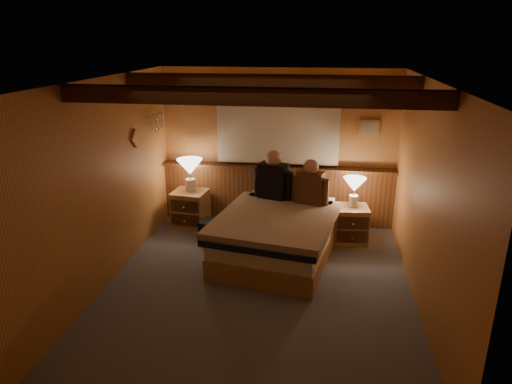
% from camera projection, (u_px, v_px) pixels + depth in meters
% --- Properties ---
extents(floor, '(4.20, 4.20, 0.00)m').
position_uv_depth(floor, '(258.00, 286.00, 5.45)').
color(floor, '#525761').
rests_on(floor, ground).
extents(ceiling, '(4.20, 4.20, 0.00)m').
position_uv_depth(ceiling, '(258.00, 80.00, 4.67)').
color(ceiling, '#E4AB55').
rests_on(ceiling, wall_back).
extents(wall_back, '(3.60, 0.00, 3.60)m').
position_uv_depth(wall_back, '(278.00, 148.00, 7.02)').
color(wall_back, '#CD8849').
rests_on(wall_back, floor).
extents(wall_left, '(0.00, 4.20, 4.20)m').
position_uv_depth(wall_left, '(106.00, 184.00, 5.31)').
color(wall_left, '#CD8849').
rests_on(wall_left, floor).
extents(wall_right, '(0.00, 4.20, 4.20)m').
position_uv_depth(wall_right, '(427.00, 199.00, 4.81)').
color(wall_right, '#CD8849').
rests_on(wall_right, floor).
extents(wall_front, '(3.60, 0.00, 3.60)m').
position_uv_depth(wall_front, '(214.00, 289.00, 3.09)').
color(wall_front, '#CD8849').
rests_on(wall_front, floor).
extents(wainscot, '(3.60, 0.23, 0.94)m').
position_uv_depth(wainscot, '(277.00, 193.00, 7.20)').
color(wainscot, brown).
rests_on(wainscot, wall_back).
extents(curtain_window, '(2.18, 0.09, 1.11)m').
position_uv_depth(curtain_window, '(278.00, 128.00, 6.85)').
color(curtain_window, '#422510').
rests_on(curtain_window, wall_back).
extents(ceiling_beams, '(3.60, 1.65, 0.16)m').
position_uv_depth(ceiling_beams, '(260.00, 88.00, 4.84)').
color(ceiling_beams, '#422510').
rests_on(ceiling_beams, ceiling).
extents(coat_rail, '(0.05, 0.55, 0.24)m').
position_uv_depth(coat_rail, '(157.00, 121.00, 6.62)').
color(coat_rail, silver).
rests_on(coat_rail, wall_left).
extents(framed_print, '(0.30, 0.04, 0.25)m').
position_uv_depth(framed_print, '(369.00, 128.00, 6.70)').
color(framed_print, tan).
rests_on(framed_print, wall_back).
extents(bed, '(1.71, 2.06, 0.63)m').
position_uv_depth(bed, '(277.00, 235.00, 6.04)').
color(bed, '#A97A48').
rests_on(bed, floor).
extents(nightstand_left, '(0.55, 0.51, 0.56)m').
position_uv_depth(nightstand_left, '(190.00, 208.00, 7.12)').
color(nightstand_left, '#A97A48').
rests_on(nightstand_left, floor).
extents(nightstand_right, '(0.52, 0.47, 0.53)m').
position_uv_depth(nightstand_right, '(350.00, 224.00, 6.56)').
color(nightstand_right, '#A97A48').
rests_on(nightstand_right, floor).
extents(lamp_left, '(0.39, 0.39, 0.51)m').
position_uv_depth(lamp_left, '(190.00, 169.00, 6.94)').
color(lamp_left, silver).
rests_on(lamp_left, nightstand_left).
extents(lamp_right, '(0.32, 0.32, 0.42)m').
position_uv_depth(lamp_right, '(354.00, 186.00, 6.42)').
color(lamp_right, silver).
rests_on(lamp_right, nightstand_right).
extents(person_left, '(0.57, 0.34, 0.72)m').
position_uv_depth(person_left, '(273.00, 178.00, 6.47)').
color(person_left, black).
rests_on(person_left, bed).
extents(person_right, '(0.52, 0.30, 0.65)m').
position_uv_depth(person_right, '(310.00, 185.00, 6.27)').
color(person_right, '#513020').
rests_on(person_right, bed).
extents(duffel_bag, '(0.52, 0.37, 0.34)m').
position_uv_depth(duffel_bag, '(217.00, 230.00, 6.63)').
color(duffel_bag, black).
rests_on(duffel_bag, floor).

